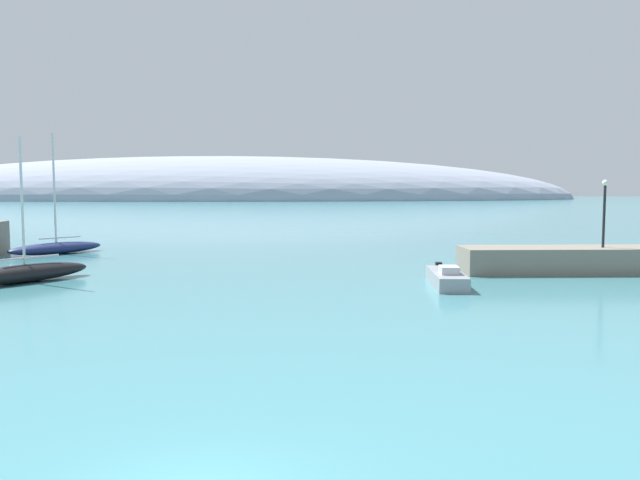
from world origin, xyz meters
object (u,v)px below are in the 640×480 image
Objects in this scene: sailboat_black_near_shore at (25,273)px; motorboat_grey_foreground at (447,278)px; sailboat_navy_mid_mooring at (56,247)px; harbor_lamp_post at (604,206)px.

motorboat_grey_foreground is at bearing 122.79° from sailboat_black_near_shore.
harbor_lamp_post is (37.53, -12.28, 3.60)m from sailboat_navy_mid_mooring.
sailboat_navy_mid_mooring is at bearing -117.67° from motorboat_grey_foreground.
sailboat_navy_mid_mooring is at bearing 161.87° from harbor_lamp_post.
sailboat_black_near_shore reaches higher than motorboat_grey_foreground.
motorboat_grey_foreground is 1.45× the size of harbor_lamp_post.
harbor_lamp_post is at bearing 112.70° from sailboat_navy_mid_mooring.
sailboat_black_near_shore reaches higher than harbor_lamp_post.
sailboat_navy_mid_mooring reaches higher than harbor_lamp_post.
sailboat_navy_mid_mooring reaches higher than motorboat_grey_foreground.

